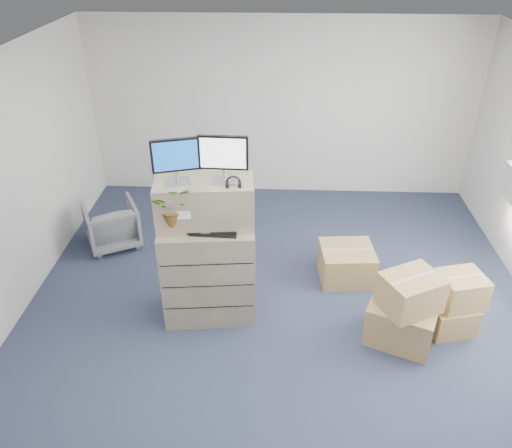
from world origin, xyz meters
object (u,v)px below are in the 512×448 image
at_px(keyboard, 210,230).
at_px(potted_plant, 173,210).
at_px(water_bottle, 211,209).
at_px(monitor_right, 223,156).
at_px(office_chair, 112,223).
at_px(monitor_left, 176,159).
at_px(filing_cabinet_lower, 209,270).

bearing_deg(keyboard, potted_plant, -174.93).
bearing_deg(water_bottle, potted_plant, -151.81).
height_order(monitor_right, keyboard, monitor_right).
bearing_deg(office_chair, water_bottle, 113.69).
bearing_deg(potted_plant, office_chair, 129.93).
height_order(monitor_left, monitor_right, monitor_right).
distance_m(filing_cabinet_lower, water_bottle, 0.75).
relative_size(filing_cabinet_lower, monitor_left, 2.49).
bearing_deg(water_bottle, monitor_right, -10.21).
relative_size(keyboard, potted_plant, 1.05).
xyz_separation_m(filing_cabinet_lower, potted_plant, (-0.30, -0.12, 0.84)).
bearing_deg(monitor_left, water_bottle, -1.41).
xyz_separation_m(monitor_left, keyboard, (0.31, -0.09, -0.75)).
bearing_deg(monitor_right, office_chair, 145.35).
bearing_deg(monitor_right, filing_cabinet_lower, -165.19).
bearing_deg(potted_plant, monitor_right, 17.87).
height_order(water_bottle, office_chair, water_bottle).
bearing_deg(office_chair, monitor_left, 105.78).
bearing_deg(monitor_right, monitor_left, -170.93).
relative_size(potted_plant, office_chair, 0.79).
bearing_deg(potted_plant, monitor_left, 65.84).
relative_size(monitor_right, keyboard, 0.87).
bearing_deg(filing_cabinet_lower, monitor_left, 176.23).
xyz_separation_m(monitor_right, water_bottle, (-0.15, 0.03, -0.62)).
bearing_deg(office_chair, potted_plant, 102.48).
distance_m(keyboard, office_chair, 2.32).
distance_m(water_bottle, potted_plant, 0.41).
distance_m(filing_cabinet_lower, office_chair, 2.06).
xyz_separation_m(filing_cabinet_lower, office_chair, (-1.53, 1.35, -0.24)).
bearing_deg(monitor_right, keyboard, -132.11).
distance_m(monitor_left, office_chair, 2.46).
xyz_separation_m(keyboard, potted_plant, (-0.36, -0.01, 0.24)).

